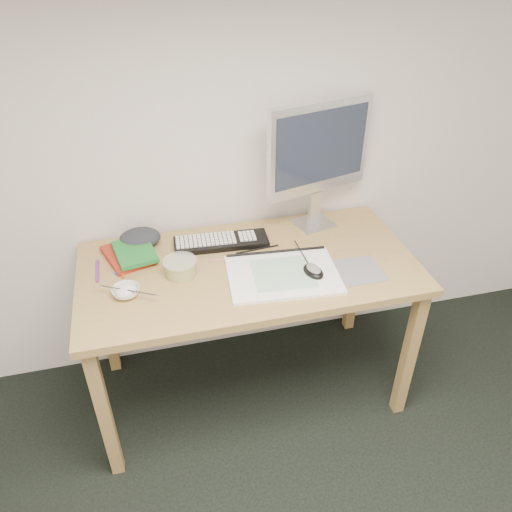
% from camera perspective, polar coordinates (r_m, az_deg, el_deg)
% --- Properties ---
extents(desk, '(1.40, 0.70, 0.75)m').
position_cam_1_polar(desk, '(2.13, -0.81, -2.82)').
color(desk, '#A7874C').
rests_on(desk, ground).
extents(mousepad, '(0.20, 0.19, 0.00)m').
position_cam_1_polar(mousepad, '(2.09, 11.44, -1.67)').
color(mousepad, gray).
rests_on(mousepad, desk).
extents(sketchpad, '(0.47, 0.35, 0.01)m').
position_cam_1_polar(sketchpad, '(2.02, 3.10, -2.12)').
color(sketchpad, white).
rests_on(sketchpad, desk).
extents(keyboard, '(0.42, 0.16, 0.02)m').
position_cam_1_polar(keyboard, '(2.21, -4.00, 1.60)').
color(keyboard, black).
rests_on(keyboard, desk).
extents(monitor, '(0.49, 0.19, 0.58)m').
position_cam_1_polar(monitor, '(2.21, 7.21, 11.77)').
color(monitor, silver).
rests_on(monitor, desk).
extents(mouse, '(0.09, 0.12, 0.04)m').
position_cam_1_polar(mouse, '(2.02, 6.59, -1.49)').
color(mouse, black).
rests_on(mouse, sketchpad).
extents(rice_bowl, '(0.13, 0.13, 0.03)m').
position_cam_1_polar(rice_bowl, '(1.97, -14.64, -3.96)').
color(rice_bowl, white).
rests_on(rice_bowl, desk).
extents(chopsticks, '(0.21, 0.13, 0.02)m').
position_cam_1_polar(chopsticks, '(1.95, -14.37, -3.83)').
color(chopsticks, '#AAAAAC').
rests_on(chopsticks, rice_bowl).
extents(fruit_tub, '(0.16, 0.16, 0.07)m').
position_cam_1_polar(fruit_tub, '(2.03, -8.64, -1.29)').
color(fruit_tub, gold).
rests_on(fruit_tub, desk).
extents(book_red, '(0.24, 0.27, 0.02)m').
position_cam_1_polar(book_red, '(2.19, -14.39, 0.11)').
color(book_red, maroon).
rests_on(book_red, desk).
extents(book_green, '(0.19, 0.24, 0.02)m').
position_cam_1_polar(book_green, '(2.16, -13.70, 0.48)').
color(book_green, '#1C7129').
rests_on(book_green, book_red).
extents(cloth_lump, '(0.17, 0.16, 0.06)m').
position_cam_1_polar(cloth_lump, '(2.25, -13.11, 2.00)').
color(cloth_lump, '#24262B').
rests_on(cloth_lump, desk).
extents(pencil_pink, '(0.17, 0.04, 0.01)m').
position_cam_1_polar(pencil_pink, '(2.11, -3.17, -0.44)').
color(pencil_pink, '#D06885').
rests_on(pencil_pink, desk).
extents(pencil_tan, '(0.14, 0.12, 0.01)m').
position_cam_1_polar(pencil_tan, '(2.07, -0.94, -1.07)').
color(pencil_tan, tan).
rests_on(pencil_tan, desk).
extents(pencil_black, '(0.19, 0.03, 0.01)m').
position_cam_1_polar(pencil_black, '(2.17, 0.16, 0.78)').
color(pencil_black, black).
rests_on(pencil_black, desk).
extents(marker_blue, '(0.06, 0.13, 0.01)m').
position_cam_1_polar(marker_blue, '(2.14, -15.02, -0.96)').
color(marker_blue, '#2144B7').
rests_on(marker_blue, desk).
extents(marker_orange, '(0.01, 0.12, 0.01)m').
position_cam_1_polar(marker_orange, '(2.12, -14.98, -1.50)').
color(marker_orange, '#C74E17').
rests_on(marker_orange, desk).
extents(marker_purple, '(0.02, 0.15, 0.01)m').
position_cam_1_polar(marker_purple, '(2.14, -17.67, -1.63)').
color(marker_purple, '#722896').
rests_on(marker_purple, desk).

